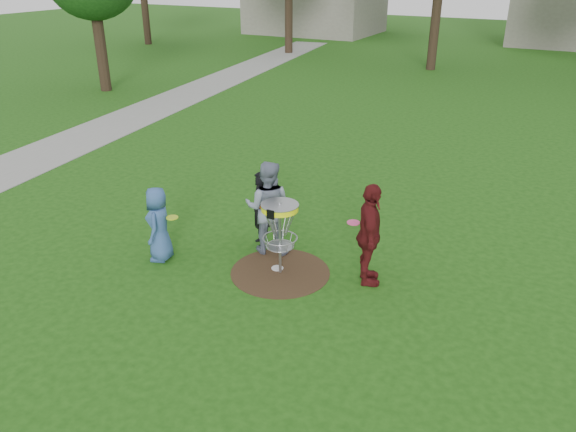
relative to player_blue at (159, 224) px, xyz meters
The scene contains 10 objects.
ground 2.41m from the player_blue, 14.66° to the left, with size 100.00×100.00×0.00m, color #19470F.
dirt_patch 2.41m from the player_blue, 14.66° to the left, with size 1.80×1.80×0.01m, color #47331E.
concrete_path 11.60m from the player_blue, 132.16° to the left, with size 2.20×40.00×0.02m, color #9E9E99.
player_blue is the anchor object (origin of this frame).
player_black 1.93m from the player_blue, 44.85° to the left, with size 0.56×0.37×1.53m, color black.
player_grey 2.04m from the player_blue, 37.03° to the left, with size 0.88×0.69×1.82m, color gray.
player_maroon 3.86m from the player_blue, 15.16° to the left, with size 1.07×0.45×1.83m, color #581416.
disc_on_grass 2.33m from the player_blue, 17.54° to the left, with size 0.22×0.22×0.02m, color silver.
disc_golf_basket 2.32m from the player_blue, 14.64° to the left, with size 0.66×0.67×1.38m.
held_discs 1.97m from the player_blue, 24.20° to the left, with size 3.40×1.32×0.26m.
Camera 1 is at (4.25, -7.70, 5.16)m, focal length 35.00 mm.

